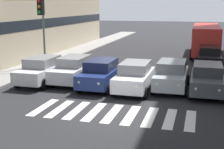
{
  "coord_description": "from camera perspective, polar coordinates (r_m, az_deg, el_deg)",
  "views": [
    {
      "loc": [
        -3.86,
        14.09,
        5.02
      ],
      "look_at": [
        0.9,
        -3.19,
        1.17
      ],
      "focal_mm": 52.02,
      "sensor_mm": 36.0,
      "label": 1
    }
  ],
  "objects": [
    {
      "name": "ground_plane",
      "position": [
        15.45,
        0.08,
        -6.85
      ],
      "size": [
        180.0,
        180.0,
        0.0
      ],
      "primitive_type": "plane",
      "color": "#262628"
    },
    {
      "name": "street_lamp_right",
      "position": [
        26.56,
        -11.08,
        11.76
      ],
      "size": [
        3.33,
        0.28,
        7.88
      ],
      "color": "#4C6B56",
      "rests_on": "sidewalk_right"
    },
    {
      "name": "car_4",
      "position": [
        20.01,
        -2.01,
        0.18
      ],
      "size": [
        2.02,
        4.44,
        1.72
      ],
      "color": "navy",
      "rests_on": "ground_plane"
    },
    {
      "name": "car_5",
      "position": [
        21.41,
        -6.79,
        0.89
      ],
      "size": [
        2.02,
        4.44,
        1.72
      ],
      "color": "silver",
      "rests_on": "ground_plane"
    },
    {
      "name": "car_2",
      "position": [
        19.87,
        10.42,
        -0.1
      ],
      "size": [
        2.02,
        4.44,
        1.72
      ],
      "color": "#B2B7BC",
      "rests_on": "ground_plane"
    },
    {
      "name": "car_3",
      "position": [
        19.23,
        4.01,
        -0.33
      ],
      "size": [
        2.02,
        4.44,
        1.72
      ],
      "color": "silver",
      "rests_on": "ground_plane"
    },
    {
      "name": "car_6",
      "position": [
        21.56,
        -12.25,
        0.78
      ],
      "size": [
        2.02,
        4.44,
        1.72
      ],
      "color": "silver",
      "rests_on": "ground_plane"
    },
    {
      "name": "crosswalk_markings",
      "position": [
        15.45,
        0.08,
        -6.84
      ],
      "size": [
        7.65,
        2.8,
        0.01
      ],
      "color": "silver",
      "rests_on": "ground_plane"
    },
    {
      "name": "car_row2_0",
      "position": [
        27.57,
        16.77,
        2.97
      ],
      "size": [
        2.02,
        4.44,
        1.72
      ],
      "color": "black",
      "rests_on": "ground_plane"
    },
    {
      "name": "bus_behind_traffic",
      "position": [
        34.39,
        16.2,
        6.37
      ],
      "size": [
        2.78,
        10.5,
        3.0
      ],
      "color": "red",
      "rests_on": "ground_plane"
    },
    {
      "name": "car_1",
      "position": [
        19.39,
        16.38,
        -0.7
      ],
      "size": [
        2.02,
        4.44,
        1.72
      ],
      "color": "#474C51",
      "rests_on": "ground_plane"
    }
  ]
}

